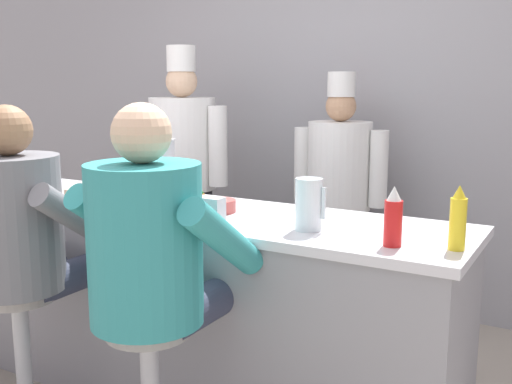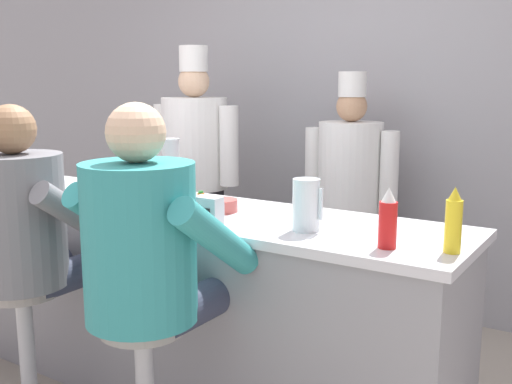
{
  "view_description": "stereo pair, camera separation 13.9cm",
  "coord_description": "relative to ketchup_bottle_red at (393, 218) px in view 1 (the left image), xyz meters",
  "views": [
    {
      "loc": [
        1.77,
        -1.94,
        1.54
      ],
      "look_at": [
        0.48,
        0.31,
        1.07
      ],
      "focal_mm": 42.0,
      "sensor_mm": 36.0,
      "label": 1
    },
    {
      "loc": [
        1.89,
        -1.87,
        1.54
      ],
      "look_at": [
        0.48,
        0.31,
        1.07
      ],
      "focal_mm": 42.0,
      "sensor_mm": 36.0,
      "label": 2
    }
  ],
  "objects": [
    {
      "name": "wall_back",
      "position": [
        -1.14,
        1.85,
        0.29
      ],
      "size": [
        10.0,
        0.06,
        2.7
      ],
      "color": "#99999E",
      "rests_on": "ground_plane"
    },
    {
      "name": "cereal_bowl",
      "position": [
        -0.88,
        0.18,
        -0.08
      ],
      "size": [
        0.16,
        0.16,
        0.06
      ],
      "color": "#B24C47",
      "rests_on": "diner_counter"
    },
    {
      "name": "mustard_bottle_yellow",
      "position": [
        0.22,
        0.07,
        0.01
      ],
      "size": [
        0.06,
        0.06,
        0.24
      ],
      "color": "yellow",
      "rests_on": "diner_counter"
    },
    {
      "name": "cook_in_whites_far",
      "position": [
        -0.8,
        1.44,
        -0.17
      ],
      "size": [
        0.63,
        0.41,
        1.62
      ],
      "color": "#232328",
      "rests_on": "ground_plane"
    },
    {
      "name": "cook_in_whites_near",
      "position": [
        -1.84,
        1.19,
        -0.07
      ],
      "size": [
        0.7,
        0.45,
        1.79
      ],
      "color": "#232328",
      "rests_on": "ground_plane"
    },
    {
      "name": "diner_seated_teal",
      "position": [
        -0.78,
        -0.43,
        -0.14
      ],
      "size": [
        0.64,
        0.63,
        1.48
      ],
      "color": "#B2B5BA",
      "rests_on": "ground_plane"
    },
    {
      "name": "cup_stack_steel",
      "position": [
        -1.2,
        0.2,
        0.06
      ],
      "size": [
        0.09,
        0.09,
        0.33
      ],
      "color": "#B7BABF",
      "rests_on": "diner_counter"
    },
    {
      "name": "ketchup_bottle_red",
      "position": [
        0.0,
        0.0,
        0.0
      ],
      "size": [
        0.07,
        0.07,
        0.22
      ],
      "color": "red",
      "rests_on": "diner_counter"
    },
    {
      "name": "hot_sauce_bottle_orange",
      "position": [
        -0.85,
        -0.01,
        -0.04
      ],
      "size": [
        0.03,
        0.03,
        0.13
      ],
      "color": "orange",
      "rests_on": "diner_counter"
    },
    {
      "name": "coffee_mug_tan",
      "position": [
        -1.57,
        -0.05,
        -0.06
      ],
      "size": [
        0.14,
        0.1,
        0.09
      ],
      "color": "beige",
      "rests_on": "diner_counter"
    },
    {
      "name": "diner_counter",
      "position": [
        -1.14,
        0.18,
        -0.58
      ],
      "size": [
        2.84,
        0.68,
        0.95
      ],
      "color": "gray",
      "rests_on": "ground_plane"
    },
    {
      "name": "water_pitcher_clear",
      "position": [
        -0.37,
        0.07,
        0.0
      ],
      "size": [
        0.13,
        0.11,
        0.21
      ],
      "color": "silver",
      "rests_on": "diner_counter"
    },
    {
      "name": "napkin_dispenser_chrome",
      "position": [
        -0.76,
        -0.08,
        -0.04
      ],
      "size": [
        0.12,
        0.07,
        0.12
      ],
      "color": "silver",
      "rests_on": "diner_counter"
    },
    {
      "name": "diner_seated_grey",
      "position": [
        -1.51,
        -0.43,
        -0.14
      ],
      "size": [
        0.63,
        0.62,
        1.46
      ],
      "color": "#B2B5BA",
      "rests_on": "ground_plane"
    },
    {
      "name": "breakfast_plate",
      "position": [
        -1.33,
        -0.05,
        -0.09
      ],
      "size": [
        0.25,
        0.25,
        0.05
      ],
      "color": "white",
      "rests_on": "diner_counter"
    }
  ]
}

